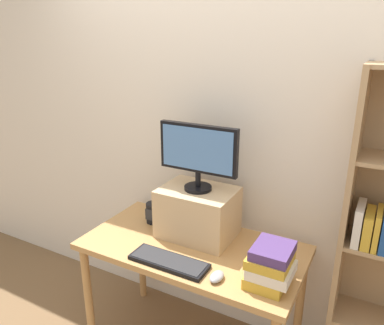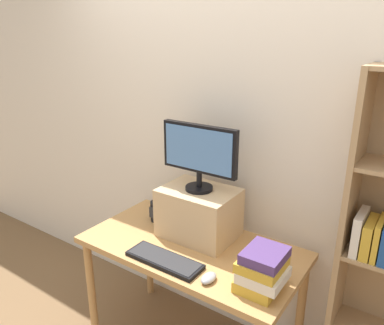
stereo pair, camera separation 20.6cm
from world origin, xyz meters
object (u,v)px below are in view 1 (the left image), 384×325
(computer_monitor, at_px, (198,153))
(book_stack, at_px, (270,265))
(riser_box, at_px, (198,212))
(computer_mouse, at_px, (217,277))
(desk_speaker, at_px, (154,213))
(keyboard, at_px, (169,261))
(desk, at_px, (193,258))

(computer_monitor, distance_m, book_stack, 0.72)
(riser_box, relative_size, computer_mouse, 4.21)
(desk_speaker, bearing_deg, riser_box, -0.98)
(book_stack, bearing_deg, riser_box, 154.62)
(riser_box, xyz_separation_m, desk_speaker, (-0.32, 0.01, -0.08))
(riser_box, bearing_deg, computer_mouse, -50.34)
(riser_box, bearing_deg, computer_monitor, -90.00)
(riser_box, relative_size, keyboard, 1.01)
(keyboard, bearing_deg, computer_mouse, -1.12)
(desk, xyz_separation_m, desk_speaker, (-0.35, 0.13, 0.16))
(riser_box, bearing_deg, desk, -76.14)
(keyboard, distance_m, computer_mouse, 0.28)
(riser_box, xyz_separation_m, keyboard, (0.01, -0.35, -0.14))
(riser_box, xyz_separation_m, computer_monitor, (0.00, -0.00, 0.37))
(computer_monitor, height_order, computer_mouse, computer_monitor)
(desk_speaker, bearing_deg, keyboard, -46.65)
(computer_monitor, distance_m, desk_speaker, 0.56)
(desk_speaker, bearing_deg, book_stack, -16.72)
(keyboard, relative_size, book_stack, 1.81)
(keyboard, relative_size, desk_speaker, 3.28)
(keyboard, relative_size, computer_mouse, 4.17)
(desk, height_order, keyboard, keyboard)
(computer_mouse, height_order, desk_speaker, desk_speaker)
(keyboard, xyz_separation_m, computer_mouse, (0.28, -0.01, 0.01))
(computer_monitor, relative_size, computer_mouse, 4.59)
(desk, relative_size, keyboard, 2.94)
(desk, xyz_separation_m, keyboard, (-0.02, -0.22, 0.10))
(riser_box, xyz_separation_m, computer_mouse, (0.29, -0.35, -0.13))
(book_stack, bearing_deg, desk, 165.53)
(book_stack, xyz_separation_m, desk_speaker, (-0.85, 0.26, -0.03))
(riser_box, distance_m, book_stack, 0.59)
(computer_mouse, bearing_deg, keyboard, 178.88)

